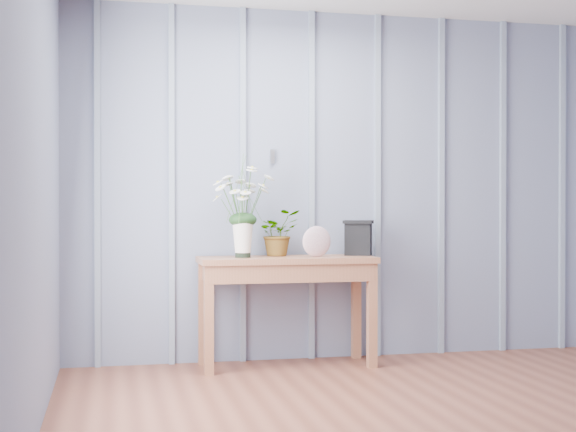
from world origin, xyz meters
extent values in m
cube|color=gray|center=(0.00, 2.25, 1.25)|extent=(4.00, 0.01, 2.50)
cube|color=#BBBBC0|center=(-0.54, 2.23, 1.45)|extent=(0.03, 0.01, 0.10)
cube|color=gray|center=(-1.75, 2.23, 1.25)|extent=(0.04, 0.03, 2.50)
cube|color=gray|center=(-1.25, 2.23, 1.25)|extent=(0.04, 0.03, 2.50)
cube|color=gray|center=(-0.75, 2.23, 1.25)|extent=(0.04, 0.03, 2.50)
cube|color=gray|center=(-0.25, 2.23, 1.25)|extent=(0.04, 0.03, 2.50)
cube|color=gray|center=(0.25, 2.23, 1.25)|extent=(0.04, 0.03, 2.50)
cube|color=gray|center=(0.75, 2.23, 1.25)|extent=(0.04, 0.03, 2.50)
cube|color=gray|center=(1.25, 2.23, 1.25)|extent=(0.04, 0.03, 2.50)
cube|color=gray|center=(1.75, 2.23, 1.25)|extent=(0.04, 0.03, 2.50)
cube|color=#92583B|center=(-0.49, 1.99, 0.73)|extent=(1.20, 0.45, 0.04)
cube|color=#92583B|center=(-0.49, 1.99, 0.65)|extent=(1.13, 0.42, 0.12)
cube|color=#92583B|center=(-1.04, 1.81, 0.35)|extent=(0.06, 0.06, 0.71)
cube|color=#92583B|center=(0.07, 1.81, 0.35)|extent=(0.06, 0.06, 0.71)
cube|color=#92583B|center=(-1.04, 2.17, 0.35)|extent=(0.06, 0.06, 0.71)
cube|color=#92583B|center=(0.07, 2.17, 0.35)|extent=(0.06, 0.06, 0.71)
cylinder|color=black|center=(-0.79, 1.98, 0.78)|extent=(0.10, 0.10, 0.07)
cone|color=white|center=(-0.79, 1.98, 0.88)|extent=(0.19, 0.19, 0.24)
ellipsoid|color=#163517|center=(-0.79, 1.98, 1.01)|extent=(0.19, 0.16, 0.10)
imported|color=#163517|center=(-0.52, 2.10, 0.91)|extent=(0.34, 0.31, 0.32)
ellipsoid|color=#965473|center=(-0.29, 1.93, 0.86)|extent=(0.22, 0.10, 0.21)
cube|color=black|center=(0.04, 2.05, 0.86)|extent=(0.22, 0.20, 0.22)
cube|color=black|center=(0.04, 2.05, 0.99)|extent=(0.25, 0.23, 0.02)
camera|label=1|loc=(-1.66, -3.36, 1.09)|focal=50.00mm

